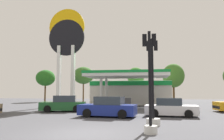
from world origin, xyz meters
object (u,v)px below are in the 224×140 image
Objects in this scene: car_3 at (108,108)px; tree_0 at (46,78)px; station_pole_sign at (66,43)px; tree_1 at (84,75)px; tree_2 at (136,76)px; traffic_signal_2 at (153,99)px; car_0 at (64,104)px; car_2 at (171,108)px; traffic_signal_1 at (150,93)px; tree_3 at (173,76)px.

tree_0 reaches higher than car_3.
tree_1 is (-1.15, 11.46, -3.34)m from station_pole_sign.
tree_2 is (9.31, -0.87, -0.33)m from tree_1.
car_3 is at bearing 131.21° from traffic_signal_2.
car_0 is 6.14m from car_3.
car_0 is 0.91× the size of traffic_signal_2.
car_2 is at bearing 73.72° from traffic_signal_2.
traffic_signal_1 is 0.96× the size of traffic_signal_2.
traffic_signal_1 is 2.48m from traffic_signal_2.
traffic_signal_2 is at bearing -84.37° from tree_2.
station_pole_sign reaches higher than tree_0.
tree_1 is at bearing 100.95° from car_0.
station_pole_sign is 2.01× the size of tree_1.
station_pole_sign is at bearing 143.34° from car_2.
car_2 is 0.62× the size of tree_3.
station_pole_sign is 3.10× the size of car_2.
car_0 is 0.70× the size of tree_3.
tree_0 is (-10.81, 18.15, 3.64)m from car_0.
traffic_signal_1 reaches higher than car_3.
tree_3 reaches higher than traffic_signal_1.
traffic_signal_2 is 0.80× the size of tree_1.
tree_3 reaches higher than traffic_signal_2.
tree_2 is at bearing -168.51° from tree_3.
car_2 is at bearing 13.02° from car_3.
traffic_signal_2 is at bearing -106.28° from car_2.
tree_1 reaches higher than car_3.
traffic_signal_1 is 30.12m from tree_1.
traffic_signal_2 reaches higher than traffic_signal_1.
tree_3 is at bearing 81.90° from traffic_signal_1.
traffic_signal_2 is (-1.41, -4.85, 0.88)m from car_2.
car_0 is at bearing -59.23° from tree_0.
station_pole_sign is 14.38m from car_3.
car_2 is at bearing -45.28° from tree_0.
tree_1 is at bearing -2.35° from tree_0.
car_3 is 0.68× the size of tree_3.
tree_1 is (-11.55, 27.67, 2.84)m from traffic_signal_1.
tree_1 is 9.35m from tree_2.
station_pole_sign reaches higher than tree_1.
car_2 is 0.81× the size of traffic_signal_2.
station_pole_sign reaches higher than car_0.
tree_3 is (7.13, 21.86, 3.80)m from car_3.
car_3 is (4.96, -3.61, 0.00)m from car_0.
car_3 is 20.93m from tree_2.
traffic_signal_2 reaches higher than car_2.
station_pole_sign is 2.15× the size of tree_0.
tree_2 is (-3.81, 19.50, 3.73)m from car_2.
tree_3 reaches higher than tree_1.
tree_1 is at bearing 111.41° from car_3.
traffic_signal_2 is at bearing -52.50° from station_pole_sign.
tree_0 is (-8.50, 11.76, -3.70)m from station_pole_sign.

